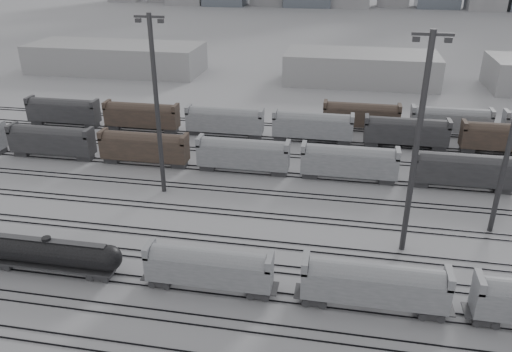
% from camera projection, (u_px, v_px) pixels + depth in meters
% --- Properties ---
extents(ground, '(900.00, 900.00, 0.00)m').
position_uv_depth(ground, '(265.00, 302.00, 52.24)').
color(ground, '#A1A2A6').
rests_on(ground, ground).
extents(tracks, '(220.00, 71.50, 0.16)m').
position_uv_depth(tracks, '(286.00, 219.00, 67.81)').
color(tracks, black).
rests_on(tracks, ground).
extents(tank_car_b, '(17.42, 2.90, 4.30)m').
position_uv_depth(tank_car_b, '(49.00, 253.00, 56.19)').
color(tank_car_b, '#27272A').
rests_on(tank_car_b, ground).
extents(hopper_car_a, '(13.72, 2.73, 4.91)m').
position_uv_depth(hopper_car_a, '(209.00, 266.00, 52.89)').
color(hopper_car_a, '#27272A').
rests_on(hopper_car_a, ground).
extents(hopper_car_b, '(14.61, 2.90, 5.23)m').
position_uv_depth(hopper_car_b, '(374.00, 283.00, 49.97)').
color(hopper_car_b, '#27272A').
rests_on(hopper_car_b, ground).
extents(light_mast_b, '(4.16, 0.67, 26.00)m').
position_uv_depth(light_mast_b, '(157.00, 103.00, 69.97)').
color(light_mast_b, '#353537').
rests_on(light_mast_b, ground).
extents(light_mast_c, '(4.21, 0.67, 26.30)m').
position_uv_depth(light_mast_c, '(417.00, 143.00, 55.50)').
color(light_mast_c, '#353537').
rests_on(light_mast_c, ground).
extents(light_mast_d, '(4.06, 0.65, 25.35)m').
position_uv_depth(light_mast_d, '(512.00, 134.00, 59.61)').
color(light_mast_d, '#353537').
rests_on(light_mast_d, ground).
extents(bg_string_near, '(151.00, 3.00, 5.60)m').
position_uv_depth(bg_string_near, '(349.00, 163.00, 78.26)').
color(bg_string_near, gray).
rests_on(bg_string_near, ground).
extents(bg_string_mid, '(151.00, 3.00, 5.60)m').
position_uv_depth(bg_string_mid, '(406.00, 133.00, 90.87)').
color(bg_string_mid, '#27272A').
rests_on(bg_string_mid, ground).
extents(bg_string_far, '(66.00, 3.00, 5.60)m').
position_uv_depth(bg_string_far, '(497.00, 125.00, 95.11)').
color(bg_string_far, '#49382E').
rests_on(bg_string_far, ground).
extents(warehouse_left, '(50.00, 18.00, 8.00)m').
position_uv_depth(warehouse_left, '(116.00, 58.00, 145.14)').
color(warehouse_left, gray).
rests_on(warehouse_left, ground).
extents(warehouse_mid, '(40.00, 18.00, 8.00)m').
position_uv_depth(warehouse_mid, '(361.00, 68.00, 133.58)').
color(warehouse_mid, gray).
rests_on(warehouse_mid, ground).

